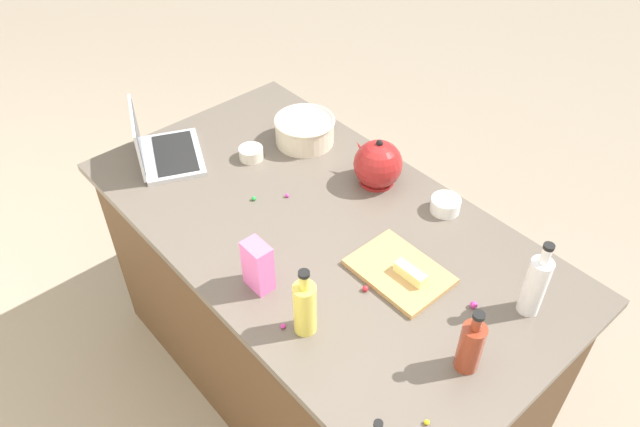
# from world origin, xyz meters

# --- Properties ---
(ground_plane) EXTENTS (12.00, 12.00, 0.00)m
(ground_plane) POSITION_xyz_m (0.00, 0.00, 0.00)
(ground_plane) COLOR gray
(island_counter) EXTENTS (1.75, 0.96, 0.90)m
(island_counter) POSITION_xyz_m (0.00, 0.00, 0.45)
(island_counter) COLOR #4C331E
(island_counter) RESTS_ON ground
(laptop) EXTENTS (0.37, 0.34, 0.22)m
(laptop) POSITION_xyz_m (0.68, 0.21, 0.95)
(laptop) COLOR #B7B7BC
(laptop) RESTS_ON island_counter
(mixing_bowl_large) EXTENTS (0.24, 0.24, 0.11)m
(mixing_bowl_large) POSITION_xyz_m (0.41, -0.28, 0.96)
(mixing_bowl_large) COLOR beige
(mixing_bowl_large) RESTS_ON island_counter
(bottle_vinegar) EXTENTS (0.07, 0.07, 0.27)m
(bottle_vinegar) POSITION_xyz_m (-0.69, -0.22, 1.01)
(bottle_vinegar) COLOR white
(bottle_vinegar) RESTS_ON island_counter
(bottle_oil) EXTENTS (0.07, 0.07, 0.24)m
(bottle_oil) POSITION_xyz_m (-0.30, 0.32, 1.00)
(bottle_oil) COLOR #DBC64C
(bottle_oil) RESTS_ON island_counter
(bottle_soy) EXTENTS (0.07, 0.07, 0.22)m
(bottle_soy) POSITION_xyz_m (-0.69, 0.07, 0.99)
(bottle_soy) COLOR maroon
(bottle_soy) RESTS_ON island_counter
(kettle) EXTENTS (0.21, 0.18, 0.20)m
(kettle) POSITION_xyz_m (0.04, -0.31, 0.98)
(kettle) COLOR maroon
(kettle) RESTS_ON island_counter
(cutting_board) EXTENTS (0.30, 0.22, 0.02)m
(cutting_board) POSITION_xyz_m (-0.34, -0.04, 0.91)
(cutting_board) COLOR tan
(cutting_board) RESTS_ON island_counter
(butter_stick_left) EXTENTS (0.11, 0.04, 0.04)m
(butter_stick_left) POSITION_xyz_m (-0.38, -0.04, 0.94)
(butter_stick_left) COLOR #F4E58C
(butter_stick_left) RESTS_ON cutting_board
(ramekin_small) EXTENTS (0.09, 0.09, 0.05)m
(ramekin_small) POSITION_xyz_m (0.46, -0.05, 0.92)
(ramekin_small) COLOR beige
(ramekin_small) RESTS_ON island_counter
(ramekin_medium) EXTENTS (0.10, 0.10, 0.05)m
(ramekin_medium) POSITION_xyz_m (-0.24, -0.38, 0.93)
(ramekin_medium) COLOR white
(ramekin_medium) RESTS_ON island_counter
(candy_bag) EXTENTS (0.09, 0.06, 0.17)m
(candy_bag) POSITION_xyz_m (-0.08, 0.32, 0.99)
(candy_bag) COLOR pink
(candy_bag) RESTS_ON island_counter
(candy_0) EXTENTS (0.02, 0.02, 0.02)m
(candy_0) POSITION_xyz_m (-0.32, 0.09, 0.91)
(candy_0) COLOR red
(candy_0) RESTS_ON island_counter
(candy_1) EXTENTS (0.02, 0.02, 0.02)m
(candy_1) POSITION_xyz_m (0.25, 0.09, 0.91)
(candy_1) COLOR green
(candy_1) RESTS_ON island_counter
(candy_2) EXTENTS (0.02, 0.02, 0.02)m
(candy_2) POSITION_xyz_m (0.35, -0.27, 0.91)
(candy_2) COLOR red
(candy_2) RESTS_ON island_counter
(candy_3) EXTENTS (0.01, 0.01, 0.01)m
(candy_3) POSITION_xyz_m (-0.73, 0.29, 0.91)
(candy_3) COLOR yellow
(candy_3) RESTS_ON island_counter
(candy_4) EXTENTS (0.02, 0.02, 0.02)m
(candy_4) POSITION_xyz_m (-0.58, -0.10, 0.91)
(candy_4) COLOR #CC3399
(candy_4) RESTS_ON island_counter
(candy_5) EXTENTS (0.02, 0.02, 0.02)m
(candy_5) POSITION_xyz_m (-0.26, 0.37, 0.91)
(candy_5) COLOR #CC3399
(candy_5) RESTS_ON island_counter
(candy_6) EXTENTS (0.02, 0.02, 0.02)m
(candy_6) POSITION_xyz_m (-0.62, -0.33, 0.91)
(candy_6) COLOR red
(candy_6) RESTS_ON island_counter
(candy_7) EXTENTS (0.01, 0.01, 0.01)m
(candy_7) POSITION_xyz_m (0.19, -0.01, 0.91)
(candy_7) COLOR #CC3399
(candy_7) RESTS_ON island_counter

